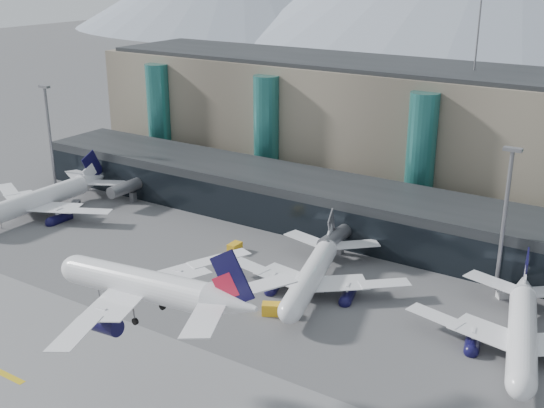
{
  "coord_description": "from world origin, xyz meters",
  "views": [
    {
      "loc": [
        55.25,
        -62.59,
        54.37
      ],
      "look_at": [
        -6.1,
        32.0,
        13.66
      ],
      "focal_mm": 45.0,
      "sensor_mm": 36.0,
      "label": 1
    }
  ],
  "objects_px": {
    "jet_parked_left": "(49,191)",
    "veh_h": "(273,309)",
    "lightmast_mid": "(505,212)",
    "veh_b": "(235,247)",
    "hero_jet": "(158,281)",
    "veh_f": "(76,205)",
    "jet_parked_right": "(523,317)",
    "jet_parked_mid": "(315,263)",
    "veh_g": "(524,324)",
    "lightmast_left": "(49,131)",
    "veh_d": "(505,294)"
  },
  "relations": [
    {
      "from": "lightmast_mid",
      "to": "veh_d",
      "type": "bearing_deg",
      "value": -46.76
    },
    {
      "from": "hero_jet",
      "to": "veh_d",
      "type": "relative_size",
      "value": 13.31
    },
    {
      "from": "hero_jet",
      "to": "jet_parked_right",
      "type": "height_order",
      "value": "hero_jet"
    },
    {
      "from": "jet_parked_mid",
      "to": "veh_g",
      "type": "relative_size",
      "value": 15.5
    },
    {
      "from": "lightmast_mid",
      "to": "jet_parked_right",
      "type": "distance_m",
      "value": 20.19
    },
    {
      "from": "jet_parked_mid",
      "to": "hero_jet",
      "type": "bearing_deg",
      "value": 165.78
    },
    {
      "from": "lightmast_left",
      "to": "jet_parked_mid",
      "type": "bearing_deg",
      "value": -8.68
    },
    {
      "from": "jet_parked_right",
      "to": "veh_g",
      "type": "distance_m",
      "value": 6.06
    },
    {
      "from": "veh_d",
      "to": "veh_f",
      "type": "relative_size",
      "value": 0.79
    },
    {
      "from": "veh_f",
      "to": "veh_g",
      "type": "xyz_separation_m",
      "value": [
        100.2,
        0.89,
        -0.25
      ]
    },
    {
      "from": "jet_parked_left",
      "to": "veh_g",
      "type": "distance_m",
      "value": 104.49
    },
    {
      "from": "jet_parked_left",
      "to": "jet_parked_right",
      "type": "height_order",
      "value": "jet_parked_left"
    },
    {
      "from": "hero_jet",
      "to": "jet_parked_right",
      "type": "bearing_deg",
      "value": 52.74
    },
    {
      "from": "jet_parked_right",
      "to": "veh_d",
      "type": "height_order",
      "value": "jet_parked_right"
    },
    {
      "from": "jet_parked_mid",
      "to": "veh_f",
      "type": "xyz_separation_m",
      "value": [
        -65.47,
        3.9,
        -3.37
      ]
    },
    {
      "from": "lightmast_left",
      "to": "jet_parked_mid",
      "type": "xyz_separation_m",
      "value": [
        82.69,
        -12.63,
        -10.14
      ]
    },
    {
      "from": "jet_parked_left",
      "to": "jet_parked_mid",
      "type": "height_order",
      "value": "jet_parked_left"
    },
    {
      "from": "veh_b",
      "to": "veh_g",
      "type": "bearing_deg",
      "value": -90.24
    },
    {
      "from": "jet_parked_mid",
      "to": "jet_parked_right",
      "type": "distance_m",
      "value": 35.34
    },
    {
      "from": "veh_d",
      "to": "jet_parked_left",
      "type": "bearing_deg",
      "value": 145.91
    },
    {
      "from": "lightmast_left",
      "to": "veh_f",
      "type": "height_order",
      "value": "lightmast_left"
    },
    {
      "from": "jet_parked_left",
      "to": "veh_g",
      "type": "xyz_separation_m",
      "value": [
        104.31,
        4.59,
        -4.08
      ]
    },
    {
      "from": "hero_jet",
      "to": "jet_parked_right",
      "type": "relative_size",
      "value": 0.95
    },
    {
      "from": "jet_parked_mid",
      "to": "veh_f",
      "type": "relative_size",
      "value": 10.84
    },
    {
      "from": "jet_parked_right",
      "to": "veh_h",
      "type": "bearing_deg",
      "value": 96.47
    },
    {
      "from": "veh_h",
      "to": "veh_g",
      "type": "bearing_deg",
      "value": -1.33
    },
    {
      "from": "lightmast_mid",
      "to": "veh_b",
      "type": "xyz_separation_m",
      "value": [
        -47.92,
        -11.27,
        -13.56
      ]
    },
    {
      "from": "jet_parked_right",
      "to": "veh_d",
      "type": "relative_size",
      "value": 14.01
    },
    {
      "from": "veh_b",
      "to": "veh_f",
      "type": "height_order",
      "value": "veh_f"
    },
    {
      "from": "jet_parked_left",
      "to": "veh_h",
      "type": "xyz_separation_m",
      "value": [
        69.06,
        -13.03,
        -3.76
      ]
    },
    {
      "from": "lightmast_mid",
      "to": "veh_d",
      "type": "xyz_separation_m",
      "value": [
        2.08,
        -2.21,
        -13.68
      ]
    },
    {
      "from": "lightmast_mid",
      "to": "veh_g",
      "type": "bearing_deg",
      "value": -55.6
    },
    {
      "from": "veh_d",
      "to": "veh_g",
      "type": "height_order",
      "value": "veh_d"
    },
    {
      "from": "veh_f",
      "to": "veh_h",
      "type": "distance_m",
      "value": 67.06
    },
    {
      "from": "jet_parked_left",
      "to": "veh_b",
      "type": "distance_m",
      "value": 49.31
    },
    {
      "from": "hero_jet",
      "to": "veh_b",
      "type": "bearing_deg",
      "value": 118.62
    },
    {
      "from": "veh_h",
      "to": "lightmast_mid",
      "type": "bearing_deg",
      "value": 17.75
    },
    {
      "from": "jet_parked_right",
      "to": "veh_h",
      "type": "distance_m",
      "value": 38.27
    },
    {
      "from": "jet_parked_right",
      "to": "veh_g",
      "type": "bearing_deg",
      "value": -5.86
    },
    {
      "from": "hero_jet",
      "to": "veh_g",
      "type": "relative_size",
      "value": 15.1
    },
    {
      "from": "jet_parked_left",
      "to": "veh_h",
      "type": "bearing_deg",
      "value": -100.96
    },
    {
      "from": "lightmast_left",
      "to": "lightmast_mid",
      "type": "xyz_separation_m",
      "value": [
        110.0,
        3.0,
        0.0
      ]
    },
    {
      "from": "jet_parked_mid",
      "to": "lightmast_mid",
      "type": "bearing_deg",
      "value": -75.67
    },
    {
      "from": "veh_d",
      "to": "veh_f",
      "type": "height_order",
      "value": "veh_f"
    },
    {
      "from": "jet_parked_mid",
      "to": "veh_d",
      "type": "bearing_deg",
      "value": -80.91
    },
    {
      "from": "hero_jet",
      "to": "veh_f",
      "type": "distance_m",
      "value": 81.64
    },
    {
      "from": "hero_jet",
      "to": "veh_d",
      "type": "bearing_deg",
      "value": 65.21
    },
    {
      "from": "jet_parked_mid",
      "to": "jet_parked_right",
      "type": "bearing_deg",
      "value": -105.36
    },
    {
      "from": "jet_parked_mid",
      "to": "jet_parked_right",
      "type": "xyz_separation_m",
      "value": [
        35.34,
        0.05,
        0.11
      ]
    },
    {
      "from": "jet_parked_mid",
      "to": "jet_parked_right",
      "type": "relative_size",
      "value": 0.98
    }
  ]
}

